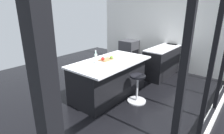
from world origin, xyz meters
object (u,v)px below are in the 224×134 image
at_px(water_bottle, 96,58).
at_px(oven_range, 129,52).
at_px(stool_by_window, 137,89).
at_px(apple_green, 112,57).
at_px(kitchen_island, 109,78).
at_px(cutting_board, 106,60).
at_px(apple_red, 103,59).

bearing_deg(water_bottle, oven_range, -160.01).
bearing_deg(stool_by_window, water_bottle, -59.00).
bearing_deg(apple_green, oven_range, -155.22).
xyz_separation_m(kitchen_island, cutting_board, (-0.02, -0.10, 0.46)).
bearing_deg(cutting_board, kitchen_island, 79.89).
xyz_separation_m(cutting_board, apple_green, (-0.12, 0.07, 0.05)).
relative_size(cutting_board, apple_red, 4.25).
xyz_separation_m(apple_red, water_bottle, (0.24, 0.00, 0.06)).
bearing_deg(water_bottle, stool_by_window, 121.00).
xyz_separation_m(oven_range, kitchen_island, (2.61, 1.17, 0.01)).
relative_size(kitchen_island, cutting_board, 5.59).
bearing_deg(apple_red, stool_by_window, 107.41).
xyz_separation_m(cutting_board, apple_red, (0.12, 0.00, 0.05)).
height_order(kitchen_island, water_bottle, water_bottle).
relative_size(stool_by_window, water_bottle, 2.14).
bearing_deg(apple_red, kitchen_island, 136.74).
distance_m(oven_range, kitchen_island, 2.86).
bearing_deg(cutting_board, stool_by_window, 99.26).
bearing_deg(cutting_board, oven_range, -157.55).
bearing_deg(stool_by_window, cutting_board, -80.74).
xyz_separation_m(apple_green, water_bottle, (0.48, -0.07, 0.06)).
bearing_deg(water_bottle, cutting_board, -179.49).
relative_size(apple_green, apple_red, 0.93).
height_order(oven_range, apple_green, apple_green).
bearing_deg(cutting_board, water_bottle, 0.51).
relative_size(kitchen_island, apple_green, 25.58).
distance_m(cutting_board, water_bottle, 0.38).
xyz_separation_m(kitchen_island, stool_by_window, (-0.15, 0.73, -0.14)).
distance_m(kitchen_island, apple_red, 0.53).
bearing_deg(oven_range, apple_red, 21.52).
height_order(kitchen_island, stool_by_window, kitchen_island).
relative_size(stool_by_window, cutting_board, 1.86).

